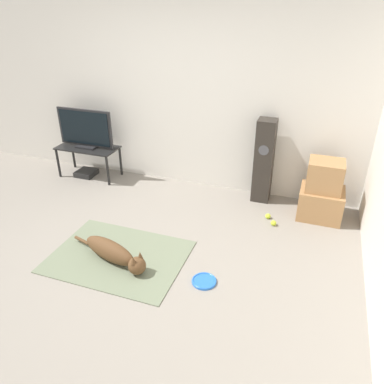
{
  "coord_description": "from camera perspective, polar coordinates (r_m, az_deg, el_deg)",
  "views": [
    {
      "loc": [
        1.92,
        -2.64,
        2.49
      ],
      "look_at": [
        0.64,
        0.97,
        0.45
      ],
      "focal_mm": 35.0,
      "sensor_mm": 36.0,
      "label": 1
    }
  ],
  "objects": [
    {
      "name": "floor_speaker",
      "position": [
        4.97,
        10.89,
        4.64
      ],
      "size": [
        0.24,
        0.24,
        1.12
      ],
      "color": "#2D2823",
      "rests_on": "ground_plane"
    },
    {
      "name": "tennis_ball_near_speaker",
      "position": [
        4.64,
        12.32,
        -4.65
      ],
      "size": [
        0.07,
        0.07,
        0.07
      ],
      "color": "#C6E033",
      "rests_on": "ground_plane"
    },
    {
      "name": "frisbee",
      "position": [
        3.74,
        1.87,
        -13.41
      ],
      "size": [
        0.24,
        0.24,
        0.03
      ],
      "color": "blue",
      "rests_on": "ground_plane"
    },
    {
      "name": "ground_plane",
      "position": [
        4.1,
        -13.29,
        -10.21
      ],
      "size": [
        12.0,
        12.0,
        0.0
      ],
      "primitive_type": "plane",
      "color": "gray"
    },
    {
      "name": "tv_stand",
      "position": [
        5.84,
        -15.56,
        6.04
      ],
      "size": [
        0.91,
        0.44,
        0.47
      ],
      "color": "black",
      "rests_on": "ground_plane"
    },
    {
      "name": "game_console",
      "position": [
        6.01,
        -15.81,
        2.81
      ],
      "size": [
        0.28,
        0.28,
        0.08
      ],
      "color": "black",
      "rests_on": "ground_plane"
    },
    {
      "name": "dog",
      "position": [
        3.99,
        -11.79,
        -9.06
      ],
      "size": [
        1.0,
        0.39,
        0.24
      ],
      "color": "brown",
      "rests_on": "area_rug"
    },
    {
      "name": "area_rug",
      "position": [
        4.13,
        -11.14,
        -9.6
      ],
      "size": [
        1.41,
        1.05,
        0.01
      ],
      "color": "slate",
      "rests_on": "ground_plane"
    },
    {
      "name": "cardboard_box_upper",
      "position": [
        4.74,
        19.61,
        2.35
      ],
      "size": [
        0.41,
        0.36,
        0.38
      ],
      "color": "#A87A4C",
      "rests_on": "cardboard_box_lower"
    },
    {
      "name": "tv",
      "position": [
        5.73,
        -15.98,
        9.22
      ],
      "size": [
        0.87,
        0.2,
        0.57
      ],
      "color": "#232326",
      "rests_on": "tv_stand"
    },
    {
      "name": "wall_back",
      "position": [
        5.26,
        -2.57,
        14.62
      ],
      "size": [
        8.0,
        0.06,
        2.55
      ],
      "color": "silver",
      "rests_on": "ground_plane"
    },
    {
      "name": "cardboard_box_lower",
      "position": [
        4.91,
        18.98,
        -1.61
      ],
      "size": [
        0.52,
        0.45,
        0.38
      ],
      "color": "#A87A4C",
      "rests_on": "ground_plane"
    },
    {
      "name": "tennis_ball_by_boxes",
      "position": [
        4.77,
        11.5,
        -3.62
      ],
      "size": [
        0.07,
        0.07,
        0.07
      ],
      "color": "#C6E033",
      "rests_on": "ground_plane"
    }
  ]
}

